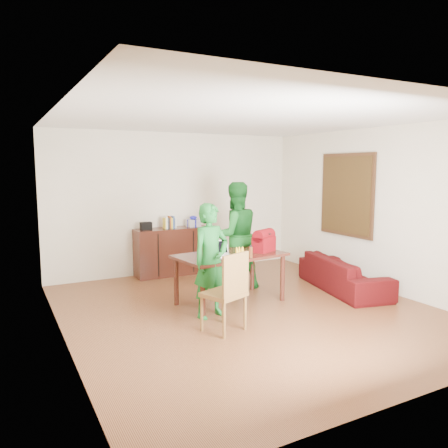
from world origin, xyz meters
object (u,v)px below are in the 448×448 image
table (230,260)px  laptop (221,254)px  chair (224,308)px  person_near (211,261)px  bottle (251,251)px  red_bag (264,243)px  person_far (235,236)px  sofa (344,274)px

table → laptop: (-0.20, -0.10, 0.14)m
chair → person_near: 0.75m
chair → laptop: bearing=44.7°
laptop → bottle: 0.43m
bottle → red_bag: size_ratio=0.49×
person_far → chair: bearing=62.8°
table → red_bag: size_ratio=4.60×
person_near → bottle: (0.66, 0.05, 0.06)m
chair → person_near: (0.09, 0.57, 0.49)m
person_near → red_bag: size_ratio=4.23×
chair → sofa: 2.72m
table → chair: chair is taller
person_near → chair: bearing=-111.6°
table → chair: (-0.61, -0.97, -0.36)m
person_near → laptop: bearing=31.8°
table → laptop: laptop is taller
table → bottle: bearing=-75.7°
chair → bottle: size_ratio=5.64×
bottle → person_near: bearing=-175.7°
person_far → red_bag: (0.08, -0.76, -0.01)m
bottle → chair: bearing=-140.7°
person_far → red_bag: 0.76m
person_near → person_far: size_ratio=0.87×
person_near → red_bag: person_near is taller
red_bag → person_near: bearing=172.6°
laptop → red_bag: bearing=9.8°
person_far → table: bearing=61.8°
chair → person_near: bearing=60.7°
person_near → sofa: person_near is taller
person_far → sofa: size_ratio=0.95×
sofa → table: bearing=94.9°
table → person_near: person_near is taller
sofa → person_near: bearing=105.6°
chair → person_far: size_ratio=0.56×
bottle → sofa: (1.87, 0.09, -0.56)m
chair → sofa: (2.63, 0.70, -0.02)m
laptop → sofa: bearing=3.0°
chair → person_near: person_near is taller
laptop → bottle: size_ratio=1.89×
bottle → sofa: size_ratio=0.09×
person_near → red_bag: bearing=5.1°
person_near → person_far: bearing=35.5°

